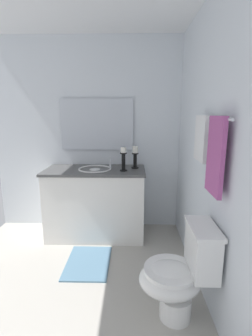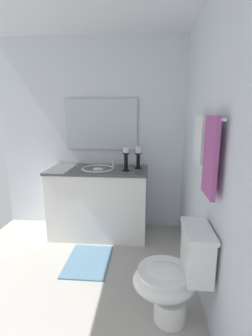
{
  "view_description": "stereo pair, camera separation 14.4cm",
  "coord_description": "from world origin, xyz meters",
  "px_view_note": "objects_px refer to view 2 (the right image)",
  "views": [
    {
      "loc": [
        1.8,
        0.58,
        1.52
      ],
      "look_at": [
        -0.53,
        0.52,
        1.0
      ],
      "focal_mm": 26.2,
      "sensor_mm": 36.0,
      "label": 1
    },
    {
      "loc": [
        1.79,
        0.72,
        1.52
      ],
      "look_at": [
        -0.53,
        0.52,
        1.0
      ],
      "focal_mm": 26.2,
      "sensor_mm": 36.0,
      "label": 2
    }
  ],
  "objects_px": {
    "towel_bar": "(209,118)",
    "bath_mat": "(88,261)",
    "candle_holder_short": "(126,159)",
    "sink_basin": "(98,172)",
    "towel_center": "(210,157)",
    "vanity_cabinet": "(99,202)",
    "mirror": "(101,124)",
    "candle_holder_tall": "(138,157)",
    "toilet": "(173,276)",
    "towel_near_vanity": "(199,139)"
  },
  "relations": [
    {
      "from": "mirror",
      "to": "candle_holder_short",
      "type": "distance_m",
      "value": 0.62
    },
    {
      "from": "towel_bar",
      "to": "candle_holder_short",
      "type": "bearing_deg",
      "value": -146.09
    },
    {
      "from": "towel_center",
      "to": "bath_mat",
      "type": "distance_m",
      "value": 1.71
    },
    {
      "from": "mirror",
      "to": "towel_near_vanity",
      "type": "distance_m",
      "value": 1.54
    },
    {
      "from": "vanity_cabinet",
      "to": "towel_center",
      "type": "relative_size",
      "value": 2.31
    },
    {
      "from": "mirror",
      "to": "bath_mat",
      "type": "bearing_deg",
      "value": 0.0
    },
    {
      "from": "candle_holder_tall",
      "to": "bath_mat",
      "type": "relative_size",
      "value": 0.45
    },
    {
      "from": "vanity_cabinet",
      "to": "towel_center",
      "type": "distance_m",
      "value": 1.8
    },
    {
      "from": "mirror",
      "to": "bath_mat",
      "type": "relative_size",
      "value": 1.54
    },
    {
      "from": "towel_center",
      "to": "vanity_cabinet",
      "type": "bearing_deg",
      "value": -141.4
    },
    {
      "from": "sink_basin",
      "to": "towel_center",
      "type": "relative_size",
      "value": 0.77
    },
    {
      "from": "mirror",
      "to": "sink_basin",
      "type": "bearing_deg",
      "value": 0.2
    },
    {
      "from": "bath_mat",
      "to": "mirror",
      "type": "bearing_deg",
      "value": 180.0
    },
    {
      "from": "sink_basin",
      "to": "toilet",
      "type": "bearing_deg",
      "value": 31.81
    },
    {
      "from": "mirror",
      "to": "towel_near_vanity",
      "type": "height_order",
      "value": "mirror"
    },
    {
      "from": "vanity_cabinet",
      "to": "sink_basin",
      "type": "xyz_separation_m",
      "value": [
        0.0,
        0.0,
        0.39
      ]
    },
    {
      "from": "bath_mat",
      "to": "towel_bar",
      "type": "bearing_deg",
      "value": 66.35
    },
    {
      "from": "sink_basin",
      "to": "candle_holder_tall",
      "type": "height_order",
      "value": "candle_holder_tall"
    },
    {
      "from": "vanity_cabinet",
      "to": "toilet",
      "type": "relative_size",
      "value": 1.62
    },
    {
      "from": "towel_bar",
      "to": "bath_mat",
      "type": "bearing_deg",
      "value": -113.65
    },
    {
      "from": "vanity_cabinet",
      "to": "candle_holder_tall",
      "type": "height_order",
      "value": "candle_holder_tall"
    },
    {
      "from": "towel_center",
      "to": "bath_mat",
      "type": "height_order",
      "value": "towel_center"
    },
    {
      "from": "towel_bar",
      "to": "bath_mat",
      "type": "height_order",
      "value": "towel_bar"
    },
    {
      "from": "vanity_cabinet",
      "to": "mirror",
      "type": "xyz_separation_m",
      "value": [
        -0.28,
        0.0,
        0.95
      ]
    },
    {
      "from": "mirror",
      "to": "towel_bar",
      "type": "bearing_deg",
      "value": 37.08
    },
    {
      "from": "towel_near_vanity",
      "to": "towel_center",
      "type": "distance_m",
      "value": 0.38
    },
    {
      "from": "vanity_cabinet",
      "to": "towel_bar",
      "type": "relative_size",
      "value": 1.64
    },
    {
      "from": "towel_near_vanity",
      "to": "candle_holder_short",
      "type": "bearing_deg",
      "value": -141.24
    },
    {
      "from": "bath_mat",
      "to": "candle_holder_short",
      "type": "bearing_deg",
      "value": 147.62
    },
    {
      "from": "vanity_cabinet",
      "to": "towel_near_vanity",
      "type": "xyz_separation_m",
      "value": [
        0.89,
        1.0,
        0.89
      ]
    },
    {
      "from": "candle_holder_tall",
      "to": "candle_holder_short",
      "type": "bearing_deg",
      "value": -42.96
    },
    {
      "from": "vanity_cabinet",
      "to": "candle_holder_tall",
      "type": "distance_m",
      "value": 0.76
    },
    {
      "from": "mirror",
      "to": "towel_center",
      "type": "xyz_separation_m",
      "value": [
        1.54,
        1.0,
        -0.14
      ]
    },
    {
      "from": "candle_holder_tall",
      "to": "toilet",
      "type": "relative_size",
      "value": 0.36
    },
    {
      "from": "sink_basin",
      "to": "candle_holder_short",
      "type": "relative_size",
      "value": 1.46
    },
    {
      "from": "vanity_cabinet",
      "to": "toilet",
      "type": "bearing_deg",
      "value": 31.85
    },
    {
      "from": "candle_holder_short",
      "to": "candle_holder_tall",
      "type": "bearing_deg",
      "value": 137.04
    },
    {
      "from": "towel_bar",
      "to": "vanity_cabinet",
      "type": "bearing_deg",
      "value": -136.38
    },
    {
      "from": "candle_holder_short",
      "to": "sink_basin",
      "type": "bearing_deg",
      "value": -101.77
    },
    {
      "from": "vanity_cabinet",
      "to": "bath_mat",
      "type": "relative_size",
      "value": 2.03
    },
    {
      "from": "candle_holder_tall",
      "to": "bath_mat",
      "type": "height_order",
      "value": "candle_holder_tall"
    },
    {
      "from": "candle_holder_short",
      "to": "bath_mat",
      "type": "height_order",
      "value": "candle_holder_short"
    },
    {
      "from": "sink_basin",
      "to": "mirror",
      "type": "bearing_deg",
      "value": -179.8
    },
    {
      "from": "towel_bar",
      "to": "candle_holder_tall",
      "type": "bearing_deg",
      "value": -155.05
    },
    {
      "from": "vanity_cabinet",
      "to": "sink_basin",
      "type": "bearing_deg",
      "value": 90.0
    },
    {
      "from": "candle_holder_short",
      "to": "bath_mat",
      "type": "bearing_deg",
      "value": -32.38
    },
    {
      "from": "candle_holder_tall",
      "to": "towel_bar",
      "type": "distance_m",
      "value": 1.35
    },
    {
      "from": "towel_bar",
      "to": "sink_basin",
      "type": "bearing_deg",
      "value": -136.41
    },
    {
      "from": "mirror",
      "to": "candle_holder_short",
      "type": "xyz_separation_m",
      "value": [
        0.35,
        0.35,
        -0.38
      ]
    },
    {
      "from": "mirror",
      "to": "towel_bar",
      "type": "height_order",
      "value": "mirror"
    }
  ]
}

